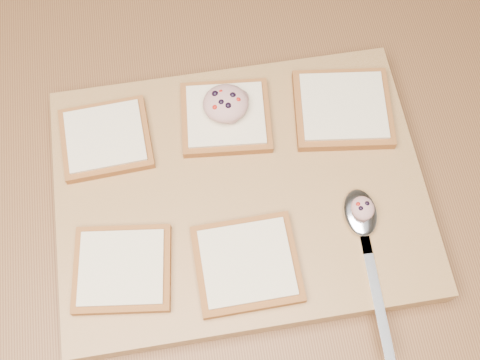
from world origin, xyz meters
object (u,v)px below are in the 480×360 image
object	(u,v)px
cutting_board	(240,193)
tuna_salad_dollop	(226,103)
bread_far_center	(226,117)
spoon	(363,224)

from	to	relation	value
cutting_board	tuna_salad_dollop	bearing A→B (deg)	90.85
cutting_board	bread_far_center	size ratio (longest dim) A/B	3.72
tuna_salad_dollop	spoon	size ratio (longest dim) A/B	0.28
tuna_salad_dollop	cutting_board	bearing A→B (deg)	-89.15
cutting_board	spoon	size ratio (longest dim) A/B	2.22
tuna_salad_dollop	spoon	distance (m)	0.23
spoon	tuna_salad_dollop	bearing A→B (deg)	128.07
tuna_salad_dollop	spoon	bearing A→B (deg)	-51.93
cutting_board	spoon	xyz separation A→B (m)	(0.14, -0.07, 0.02)
bread_far_center	spoon	xyz separation A→B (m)	(0.14, -0.17, -0.00)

